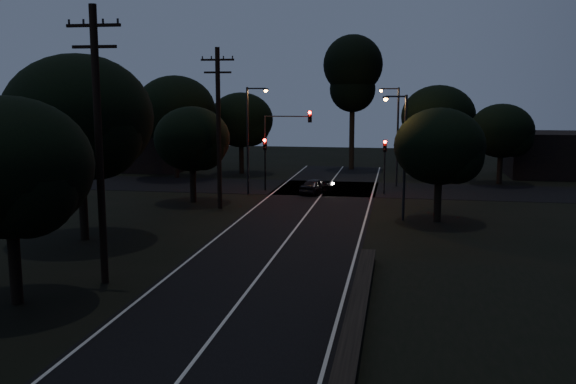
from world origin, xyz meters
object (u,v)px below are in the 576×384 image
(utility_pole_far, at_px, (219,126))
(streetlight_a, at_px, (250,133))
(signal_mast, at_px, (286,135))
(streetlight_b, at_px, (395,130))
(car, at_px, (316,186))
(tall_pine, at_px, (353,73))
(streetlight_c, at_px, (402,148))
(utility_pole_mid, at_px, (99,142))
(signal_right, at_px, (385,157))
(signal_left, at_px, (265,155))

(utility_pole_far, xyz_separation_m, streetlight_a, (0.69, 6.00, -0.85))
(signal_mast, xyz_separation_m, streetlight_b, (8.22, 4.01, 0.30))
(signal_mast, height_order, car, signal_mast)
(tall_pine, bearing_deg, streetlight_b, -68.62)
(utility_pole_far, xyz_separation_m, car, (5.53, 7.16, -4.89))
(streetlight_a, bearing_deg, streetlight_b, 29.48)
(streetlight_a, xyz_separation_m, streetlight_c, (11.14, -8.00, -0.29))
(utility_pole_mid, xyz_separation_m, signal_mast, (3.09, 24.99, -1.40))
(streetlight_c, bearing_deg, signal_mast, 131.19)
(tall_pine, height_order, streetlight_a, tall_pine)
(signal_mast, height_order, streetlight_b, streetlight_b)
(signal_right, relative_size, car, 1.18)
(signal_left, height_order, streetlight_a, streetlight_a)
(signal_right, height_order, car, signal_right)
(streetlight_a, height_order, streetlight_c, streetlight_a)
(utility_pole_far, height_order, streetlight_c, utility_pole_far)
(signal_mast, relative_size, streetlight_c, 0.83)
(streetlight_a, bearing_deg, signal_left, 70.41)
(signal_mast, xyz_separation_m, streetlight_a, (-2.39, -1.99, 0.30))
(tall_pine, height_order, streetlight_c, tall_pine)
(signal_left, height_order, streetlight_c, streetlight_c)
(signal_left, distance_m, signal_mast, 2.26)
(utility_pole_far, height_order, signal_right, utility_pole_far)
(utility_pole_mid, xyz_separation_m, utility_pole_far, (0.00, 17.00, -0.25))
(utility_pole_mid, relative_size, streetlight_c, 1.47)
(utility_pole_mid, xyz_separation_m, signal_right, (10.60, 24.99, -2.90))
(utility_pole_far, bearing_deg, signal_right, 37.00)
(car, bearing_deg, streetlight_b, -119.91)
(signal_right, bearing_deg, car, -170.74)
(utility_pole_mid, bearing_deg, signal_mast, 82.96)
(utility_pole_far, height_order, signal_mast, utility_pole_far)
(signal_left, distance_m, signal_right, 9.20)
(tall_pine, xyz_separation_m, streetlight_a, (-6.31, -17.00, -4.83))
(streetlight_a, relative_size, car, 2.31)
(tall_pine, distance_m, signal_left, 17.34)
(utility_pole_far, height_order, signal_left, utility_pole_far)
(streetlight_a, distance_m, streetlight_b, 12.19)
(signal_mast, bearing_deg, car, -18.77)
(signal_mast, bearing_deg, streetlight_c, -48.81)
(signal_right, distance_m, streetlight_b, 4.45)
(utility_pole_far, bearing_deg, signal_mast, 68.89)
(streetlight_a, bearing_deg, streetlight_c, -35.69)
(utility_pole_mid, relative_size, signal_mast, 1.76)
(tall_pine, height_order, signal_left, tall_pine)
(utility_pole_far, relative_size, tall_pine, 0.80)
(streetlight_c, bearing_deg, signal_right, 97.02)
(utility_pole_mid, xyz_separation_m, signal_left, (1.40, 24.99, -2.90))
(signal_left, xyz_separation_m, car, (4.13, -0.83, -2.25))
(utility_pole_far, relative_size, streetlight_a, 1.31)
(tall_pine, bearing_deg, car, -95.30)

